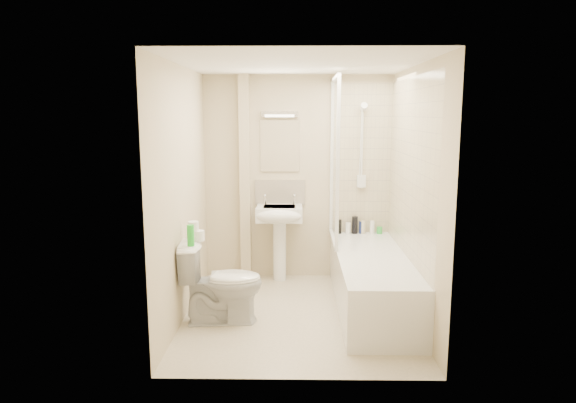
{
  "coord_description": "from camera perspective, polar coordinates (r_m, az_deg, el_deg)",
  "views": [
    {
      "loc": [
        -0.02,
        -4.79,
        1.95
      ],
      "look_at": [
        -0.1,
        0.2,
        1.1
      ],
      "focal_mm": 32.0,
      "sensor_mm": 36.0,
      "label": 1
    }
  ],
  "objects": [
    {
      "name": "wall_right",
      "position": [
        4.98,
        13.9,
        0.73
      ],
      "size": [
        0.02,
        2.5,
        2.4
      ],
      "primitive_type": "cube",
      "color": "beige",
      "rests_on": "ground"
    },
    {
      "name": "wall_back",
      "position": [
        6.09,
        1.08,
        2.61
      ],
      "size": [
        2.2,
        0.02,
        2.4
      ],
      "primitive_type": "cube",
      "color": "beige",
      "rests_on": "ground"
    },
    {
      "name": "ceiling",
      "position": [
        4.81,
        1.17,
        15.05
      ],
      "size": [
        2.2,
        2.5,
        0.02
      ],
      "primitive_type": "cube",
      "color": "white",
      "rests_on": "wall_back"
    },
    {
      "name": "pedestal_sink",
      "position": [
        5.94,
        -0.97,
        -2.3
      ],
      "size": [
        0.53,
        0.49,
        1.02
      ],
      "color": "white",
      "rests_on": "ground"
    },
    {
      "name": "bottle_black_b",
      "position": [
        6.13,
        7.43,
        -2.61
      ],
      "size": [
        0.07,
        0.07,
        0.21
      ],
      "primitive_type": "cylinder",
      "color": "black",
      "rests_on": "bathtub"
    },
    {
      "name": "floor",
      "position": [
        5.17,
        1.08,
        -12.46
      ],
      "size": [
        2.5,
        2.5,
        0.0
      ],
      "primitive_type": "plane",
      "color": "beige",
      "rests_on": "ground"
    },
    {
      "name": "bottle_black_a",
      "position": [
        6.12,
        5.72,
        -2.79
      ],
      "size": [
        0.05,
        0.05,
        0.17
      ],
      "primitive_type": "cylinder",
      "color": "black",
      "rests_on": "bathtub"
    },
    {
      "name": "bottle_blue",
      "position": [
        6.15,
        8.12,
        -2.87
      ],
      "size": [
        0.05,
        0.05,
        0.15
      ],
      "primitive_type": "cylinder",
      "color": "navy",
      "rests_on": "bathtub"
    },
    {
      "name": "tile_back",
      "position": [
        6.1,
        8.17,
        4.66
      ],
      "size": [
        0.7,
        0.01,
        1.75
      ],
      "primitive_type": "cube",
      "color": "beige",
      "rests_on": "wall_back"
    },
    {
      "name": "bathtub",
      "position": [
        5.32,
        9.29,
        -8.65
      ],
      "size": [
        0.7,
        2.1,
        0.55
      ],
      "color": "white",
      "rests_on": "ground"
    },
    {
      "name": "shower_screen",
      "position": [
        5.63,
        5.19,
        4.55
      ],
      "size": [
        0.04,
        0.92,
        1.8
      ],
      "color": "white",
      "rests_on": "bathtub"
    },
    {
      "name": "toilet",
      "position": [
        4.93,
        -7.4,
        -8.88
      ],
      "size": [
        0.55,
        0.83,
        0.77
      ],
      "primitive_type": "imported",
      "rotation": [
        0.0,
        0.0,
        1.65
      ],
      "color": "white",
      "rests_on": "ground"
    },
    {
      "name": "shower_fixture",
      "position": [
        6.05,
        8.24,
        5.76
      ],
      "size": [
        0.1,
        0.16,
        0.99
      ],
      "color": "white",
      "rests_on": "wall_back"
    },
    {
      "name": "splashback",
      "position": [
        6.1,
        -0.91,
        1.02
      ],
      "size": [
        0.6,
        0.02,
        0.3
      ],
      "primitive_type": "cube",
      "color": "beige",
      "rests_on": "wall_back"
    },
    {
      "name": "green_bottle",
      "position": [
        4.71,
        -10.77,
        -3.73
      ],
      "size": [
        0.06,
        0.06,
        0.19
      ],
      "primitive_type": "cylinder",
      "color": "green",
      "rests_on": "toilet"
    },
    {
      "name": "bottle_green",
      "position": [
        6.18,
        10.13,
        -3.17
      ],
      "size": [
        0.07,
        0.07,
        0.08
      ],
      "primitive_type": "cylinder",
      "color": "green",
      "rests_on": "bathtub"
    },
    {
      "name": "strip_light",
      "position": [
        6.01,
        -0.94,
        9.69
      ],
      "size": [
        0.42,
        0.07,
        0.07
      ],
      "primitive_type": "cube",
      "color": "silver",
      "rests_on": "wall_back"
    },
    {
      "name": "bottle_white_a",
      "position": [
        6.13,
        6.69,
        -2.96
      ],
      "size": [
        0.06,
        0.06,
        0.13
      ],
      "primitive_type": "cylinder",
      "color": "white",
      "rests_on": "bathtub"
    },
    {
      "name": "wall_left",
      "position": [
        4.97,
        -11.67,
        0.8
      ],
      "size": [
        0.02,
        2.5,
        2.4
      ],
      "primitive_type": "cube",
      "color": "beige",
      "rests_on": "ground"
    },
    {
      "name": "bottle_white_b",
      "position": [
        6.16,
        9.34,
        -2.84
      ],
      "size": [
        0.05,
        0.05,
        0.15
      ],
      "primitive_type": "cylinder",
      "color": "white",
      "rests_on": "bathtub"
    },
    {
      "name": "toilet_roll_upper",
      "position": [
        4.89,
        -10.48,
        -2.71
      ],
      "size": [
        0.1,
        0.1,
        0.09
      ],
      "primitive_type": "cylinder",
      "color": "white",
      "rests_on": "toilet_roll_lower"
    },
    {
      "name": "tile_right",
      "position": [
        5.14,
        13.37,
        3.56
      ],
      "size": [
        0.01,
        2.1,
        1.75
      ],
      "primitive_type": "cube",
      "color": "beige",
      "rests_on": "wall_right"
    },
    {
      "name": "pipe_boxing",
      "position": [
        6.06,
        -4.8,
        2.54
      ],
      "size": [
        0.12,
        0.12,
        2.4
      ],
      "primitive_type": "cube",
      "color": "beige",
      "rests_on": "ground"
    },
    {
      "name": "bottle_cream",
      "position": [
        6.15,
        8.31,
        -2.85
      ],
      "size": [
        0.06,
        0.06,
        0.15
      ],
      "primitive_type": "cylinder",
      "color": "beige",
      "rests_on": "bathtub"
    },
    {
      "name": "mirror",
      "position": [
        6.04,
        -0.92,
        6.18
      ],
      "size": [
        0.46,
        0.01,
        0.6
      ],
      "primitive_type": "cube",
      "color": "white",
      "rests_on": "wall_back"
    },
    {
      "name": "toilet_roll_lower",
      "position": [
        4.9,
        -9.85,
        -3.76
      ],
      "size": [
        0.1,
        0.1,
        0.1
      ],
      "primitive_type": "cylinder",
      "color": "white",
      "rests_on": "toilet"
    }
  ]
}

